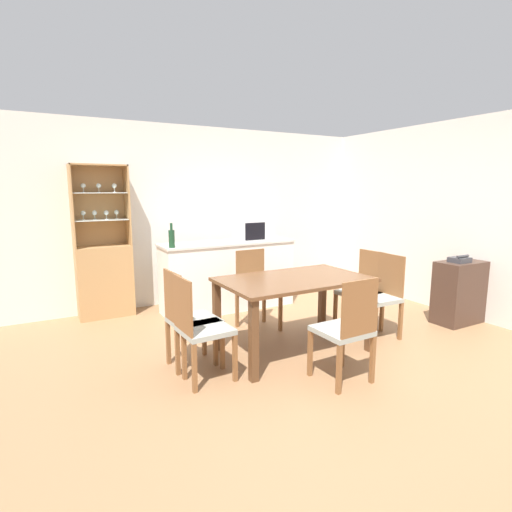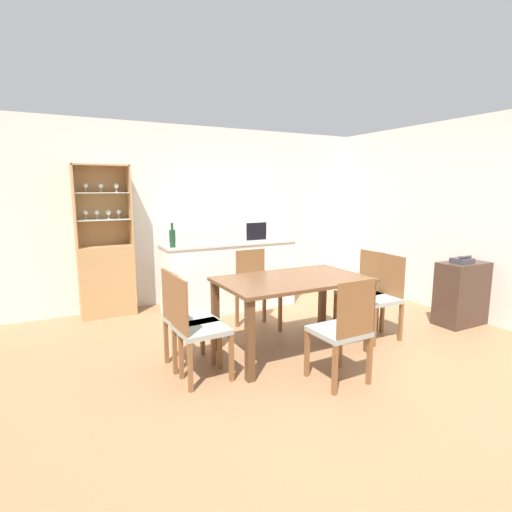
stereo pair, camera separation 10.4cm
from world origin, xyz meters
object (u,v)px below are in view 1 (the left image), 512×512
object	(u,v)px
dining_chair_side_left_near	(200,328)
dining_chair_head_far	(256,290)
dining_chair_side_right_near	(380,296)
wine_bottle	(172,238)
dining_table	(294,288)
display_cabinet	(104,270)
dining_chair_side_left_far	(189,319)
side_cabinet	(459,292)
dining_chair_side_right_far	(362,291)
microwave	(253,230)
telephone	(460,260)
dining_chair_head_near	(346,330)

from	to	relation	value
dining_chair_side_left_near	dining_chair_head_far	distance (m)	1.41
dining_chair_side_right_near	wine_bottle	bearing A→B (deg)	50.84
dining_table	dining_chair_side_left_near	bearing A→B (deg)	-172.65
dining_table	dining_chair_head_far	bearing A→B (deg)	90.03
dining_chair_side_right_near	display_cabinet	bearing A→B (deg)	50.18
dining_chair_side_left_far	side_cabinet	xyz separation A→B (m)	(3.37, -0.41, -0.08)
dining_chair_side_left_near	dining_chair_side_right_near	xyz separation A→B (m)	(2.14, 0.00, 0.00)
dining_table	dining_chair_side_left_far	world-z (taller)	dining_chair_side_left_far
display_cabinet	dining_table	distance (m)	2.64
dining_chair_side_right_far	dining_chair_side_right_near	distance (m)	0.28
dining_chair_side_right_far	dining_chair_head_far	distance (m)	1.25
dining_chair_head_far	dining_chair_side_left_near	bearing A→B (deg)	40.16
dining_chair_side_left_near	microwave	bearing A→B (deg)	137.33
side_cabinet	telephone	bearing A→B (deg)	-163.44
dining_chair_head_near	dining_chair_side_left_near	size ratio (longest dim) A/B	1.00
dining_chair_side_right_far	dining_chair_side_right_near	world-z (taller)	same
dining_table	dining_chair_side_left_near	world-z (taller)	dining_chair_side_left_near
dining_chair_head_far	side_cabinet	world-z (taller)	dining_chair_head_far
dining_chair_head_far	side_cabinet	distance (m)	2.53
dining_chair_head_far	telephone	xyz separation A→B (m)	(2.23, -1.08, 0.34)
dining_chair_side_left_near	dining_chair_side_right_near	world-z (taller)	same
telephone	side_cabinet	bearing A→B (deg)	16.56
dining_chair_side_right_far	dining_chair_side_right_near	xyz separation A→B (m)	(0.00, -0.28, 0.00)
dining_chair_side_left_far	dining_chair_head_far	size ratio (longest dim) A/B	1.00
display_cabinet	dining_chair_head_far	xyz separation A→B (m)	(1.50, -1.38, -0.14)
display_cabinet	dining_chair_head_near	world-z (taller)	display_cabinet
microwave	side_cabinet	world-z (taller)	microwave
wine_bottle	telephone	xyz separation A→B (m)	(3.02, -1.79, -0.25)
microwave	side_cabinet	xyz separation A→B (m)	(1.84, -1.96, -0.69)
dining_chair_side_right_near	dining_chair_head_near	bearing A→B (deg)	122.94
side_cabinet	microwave	bearing A→B (deg)	133.16
dining_chair_side_left_near	microwave	size ratio (longest dim) A/B	1.95
dining_chair_head_near	telephone	bearing A→B (deg)	11.16
dining_chair_side_right_far	wine_bottle	xyz separation A→B (m)	(-1.87, 1.35, 0.59)
dining_chair_side_left_near	wine_bottle	distance (m)	1.76
dining_chair_side_left_near	dining_chair_side_right_near	distance (m)	2.14
wine_bottle	dining_chair_side_right_near	bearing A→B (deg)	-41.12
dining_chair_head_near	microwave	xyz separation A→B (m)	(0.46, 2.47, 0.61)
dining_chair_side_left_near	side_cabinet	xyz separation A→B (m)	(3.37, -0.14, -0.08)
microwave	dining_chair_side_right_far	bearing A→B (deg)	-68.33
dining_chair_side_left_near	wine_bottle	xyz separation A→B (m)	(0.28, 1.63, 0.59)
dining_chair_side_left_near	side_cabinet	world-z (taller)	dining_chair_side_left_near
dining_chair_side_left_near	side_cabinet	distance (m)	3.37
dining_chair_side_left_far	dining_chair_side_right_far	size ratio (longest dim) A/B	1.00
dining_chair_side_right_far	dining_chair_head_far	size ratio (longest dim) A/B	1.00
wine_bottle	microwave	bearing A→B (deg)	9.03
dining_chair_head_far	display_cabinet	bearing A→B (deg)	-43.07
dining_chair_side_left_far	dining_chair_side_right_far	bearing A→B (deg)	85.92
dining_chair_side_right_far	microwave	xyz separation A→B (m)	(-0.62, 1.55, 0.61)
display_cabinet	wine_bottle	size ratio (longest dim) A/B	6.44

